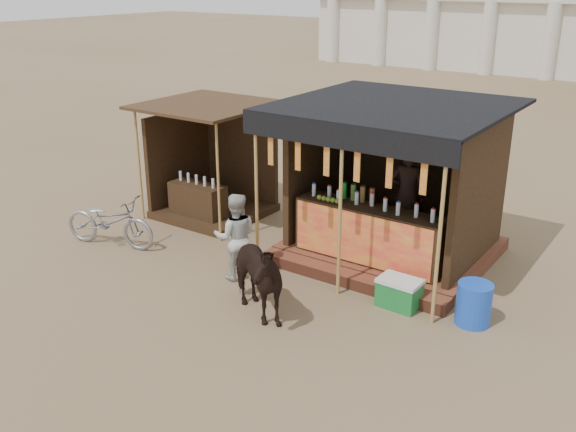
% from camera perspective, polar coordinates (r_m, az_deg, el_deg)
% --- Properties ---
extents(ground, '(120.00, 120.00, 0.00)m').
position_cam_1_polar(ground, '(9.75, -5.42, -8.82)').
color(ground, '#846B4C').
rests_on(ground, ground).
extents(main_stall, '(3.60, 3.61, 2.78)m').
position_cam_1_polar(main_stall, '(11.43, 9.24, 1.23)').
color(main_stall, brown).
rests_on(main_stall, ground).
extents(secondary_stall, '(2.40, 2.40, 2.38)m').
position_cam_1_polar(secondary_stall, '(13.60, -7.10, 3.72)').
color(secondary_stall, '#372714').
rests_on(secondary_stall, ground).
extents(cow, '(1.69, 1.28, 1.30)m').
position_cam_1_polar(cow, '(9.44, -3.22, -5.35)').
color(cow, black).
rests_on(cow, ground).
extents(motorbike, '(1.94, 1.09, 0.97)m').
position_cam_1_polar(motorbike, '(12.37, -15.58, -0.46)').
color(motorbike, gray).
rests_on(motorbike, ground).
extents(bystander, '(0.92, 0.90, 1.49)m').
position_cam_1_polar(bystander, '(10.57, -4.66, -1.85)').
color(bystander, '#BABBB4').
rests_on(bystander, ground).
extents(blue_barrel, '(0.68, 0.68, 0.64)m').
position_cam_1_polar(blue_barrel, '(9.75, 16.19, -7.51)').
color(blue_barrel, blue).
rests_on(blue_barrel, ground).
extents(red_crate, '(0.55, 0.52, 0.33)m').
position_cam_1_polar(red_crate, '(10.32, 9.65, -6.26)').
color(red_crate, maroon).
rests_on(red_crate, ground).
extents(cooler, '(0.65, 0.46, 0.46)m').
position_cam_1_polar(cooler, '(10.00, 9.86, -6.73)').
color(cooler, '#1B7932').
rests_on(cooler, ground).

